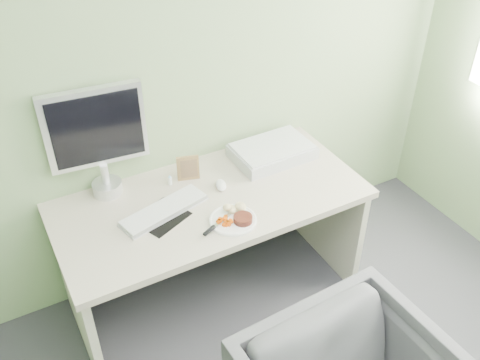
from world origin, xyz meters
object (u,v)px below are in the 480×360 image
desk (212,224)px  plate (233,220)px  monitor (97,137)px  scanner (272,152)px

desk → plate: plate is taller
desk → monitor: bearing=144.9°
desk → plate: (0.02, -0.22, 0.19)m
desk → scanner: 0.55m
plate → monitor: size_ratio=0.40×
desk → plate: size_ratio=6.87×
plate → scanner: size_ratio=0.53×
plate → scanner: 0.60m
scanner → monitor: (-0.92, 0.15, 0.30)m
scanner → monitor: size_ratio=0.75×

